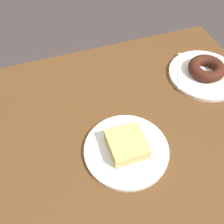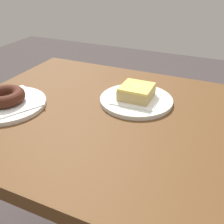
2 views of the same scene
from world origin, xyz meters
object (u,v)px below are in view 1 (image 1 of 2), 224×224
Objects in this scene: plate_glazed_square at (126,150)px; donut_glazed_square at (127,144)px; plate_chocolate_ring at (204,74)px; donut_chocolate_ring at (207,68)px.

donut_glazed_square is (-0.00, 0.00, 0.03)m from plate_glazed_square.
plate_glazed_square and plate_chocolate_ring have the same top height.
donut_glazed_square is 0.39m from donut_chocolate_ring.
donut_chocolate_ring is (-0.35, -0.18, -0.00)m from donut_glazed_square.
plate_chocolate_ring is at bearing -151.96° from plate_glazed_square.
plate_glazed_square is 2.37× the size of donut_glazed_square.
donut_glazed_square is 0.79× the size of donut_chocolate_ring.
plate_glazed_square is 0.39m from plate_chocolate_ring.
plate_glazed_square is 0.39m from donut_chocolate_ring.
donut_glazed_square reaches higher than plate_chocolate_ring.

